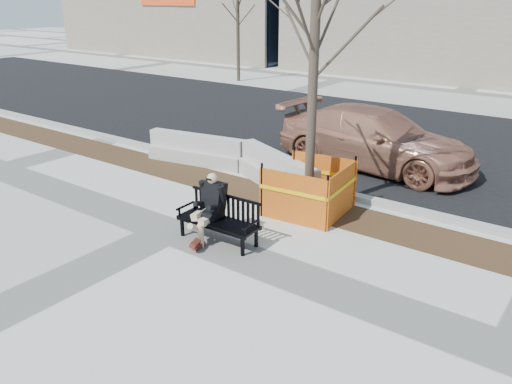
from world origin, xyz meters
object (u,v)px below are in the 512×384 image
jersey_barrier_right (278,188)px  bench (219,241)px  seated_man (211,237)px  sedan (373,166)px  jersey_barrier_left (197,163)px  tree_fence (308,211)px

jersey_barrier_right → bench: bearing=-52.4°
bench → seated_man: size_ratio=1.28×
bench → sedan: (0.40, 5.72, 0.00)m
bench → sedan: 5.73m
seated_man → jersey_barrier_right: bearing=97.4°
jersey_barrier_left → jersey_barrier_right: jersey_barrier_right is taller
sedan → jersey_barrier_right: bearing=162.5°
bench → jersey_barrier_left: bench is taller
bench → tree_fence: (0.59, 2.15, 0.00)m
tree_fence → jersey_barrier_right: 1.49m
jersey_barrier_left → seated_man: bearing=-53.7°
tree_fence → jersey_barrier_right: (-1.28, 0.76, 0.00)m
seated_man → jersey_barrier_left: bearing=134.0°
jersey_barrier_left → jersey_barrier_right: size_ratio=0.95×
bench → tree_fence: size_ratio=0.28×
tree_fence → sedan: 3.58m
tree_fence → jersey_barrier_right: size_ratio=1.93×
tree_fence → sedan: bearing=93.1°
sedan → jersey_barrier_left: bearing=126.8°
tree_fence → sedan: (-0.19, 3.57, 0.00)m
seated_man → jersey_barrier_right: 2.91m
sedan → jersey_barrier_right: 3.02m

